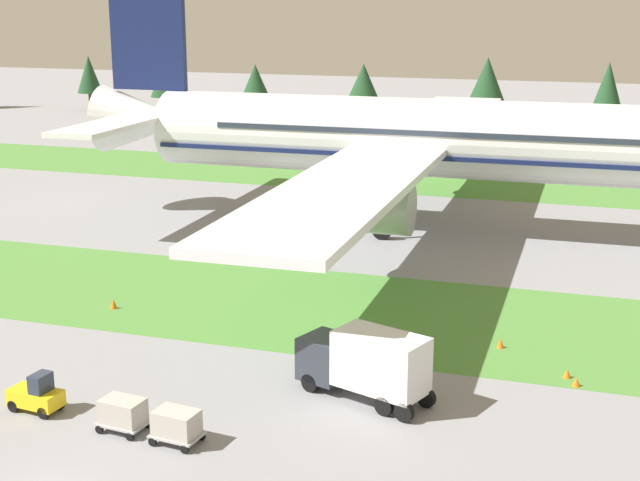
{
  "coord_description": "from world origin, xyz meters",
  "views": [
    {
      "loc": [
        20.29,
        -26.39,
        19.21
      ],
      "look_at": [
        2.75,
        27.91,
        4.0
      ],
      "focal_mm": 51.03,
      "sensor_mm": 36.0,
      "label": 1
    }
  ],
  "objects_px": {
    "cargo_dolly_second": "(176,424)",
    "taxiway_marker_1": "(576,382)",
    "airliner": "(422,137)",
    "taxiway_marker_2": "(114,304)",
    "cargo_dolly_lead": "(123,412)",
    "catering_truck": "(365,362)",
    "taxiway_marker_0": "(500,343)",
    "taxiway_marker_3": "(567,373)",
    "baggage_tug": "(37,395)"
  },
  "relations": [
    {
      "from": "taxiway_marker_3",
      "to": "baggage_tug",
      "type": "bearing_deg",
      "value": -153.63
    },
    {
      "from": "airliner",
      "to": "taxiway_marker_0",
      "type": "relative_size",
      "value": 138.32
    },
    {
      "from": "cargo_dolly_lead",
      "to": "taxiway_marker_1",
      "type": "bearing_deg",
      "value": -52.97
    },
    {
      "from": "airliner",
      "to": "baggage_tug",
      "type": "bearing_deg",
      "value": -14.96
    },
    {
      "from": "taxiway_marker_1",
      "to": "catering_truck",
      "type": "bearing_deg",
      "value": -154.47
    },
    {
      "from": "taxiway_marker_2",
      "to": "cargo_dolly_lead",
      "type": "bearing_deg",
      "value": -58.23
    },
    {
      "from": "taxiway_marker_0",
      "to": "taxiway_marker_3",
      "type": "height_order",
      "value": "taxiway_marker_0"
    },
    {
      "from": "cargo_dolly_lead",
      "to": "catering_truck",
      "type": "height_order",
      "value": "catering_truck"
    },
    {
      "from": "cargo_dolly_lead",
      "to": "cargo_dolly_second",
      "type": "distance_m",
      "value": 2.9
    },
    {
      "from": "taxiway_marker_0",
      "to": "taxiway_marker_2",
      "type": "distance_m",
      "value": 24.46
    },
    {
      "from": "baggage_tug",
      "to": "cargo_dolly_lead",
      "type": "height_order",
      "value": "baggage_tug"
    },
    {
      "from": "taxiway_marker_1",
      "to": "taxiway_marker_3",
      "type": "xyz_separation_m",
      "value": [
        -0.51,
        0.95,
        0.02
      ]
    },
    {
      "from": "airliner",
      "to": "baggage_tug",
      "type": "xyz_separation_m",
      "value": [
        -10.21,
        -40.47,
        -7.19
      ]
    },
    {
      "from": "taxiway_marker_0",
      "to": "taxiway_marker_2",
      "type": "relative_size",
      "value": 0.83
    },
    {
      "from": "taxiway_marker_1",
      "to": "taxiway_marker_3",
      "type": "height_order",
      "value": "taxiway_marker_3"
    },
    {
      "from": "cargo_dolly_second",
      "to": "taxiway_marker_1",
      "type": "relative_size",
      "value": 5.17
    },
    {
      "from": "airliner",
      "to": "taxiway_marker_3",
      "type": "bearing_deg",
      "value": 25.05
    },
    {
      "from": "airliner",
      "to": "taxiway_marker_0",
      "type": "xyz_separation_m",
      "value": [
        9.99,
        -25.34,
        -7.74
      ]
    },
    {
      "from": "taxiway_marker_0",
      "to": "taxiway_marker_1",
      "type": "relative_size",
      "value": 1.16
    },
    {
      "from": "baggage_tug",
      "to": "cargo_dolly_lead",
      "type": "distance_m",
      "value": 5.03
    },
    {
      "from": "cargo_dolly_lead",
      "to": "catering_truck",
      "type": "relative_size",
      "value": 0.32
    },
    {
      "from": "cargo_dolly_second",
      "to": "taxiway_marker_2",
      "type": "bearing_deg",
      "value": 44.97
    },
    {
      "from": "catering_truck",
      "to": "taxiway_marker_3",
      "type": "relative_size",
      "value": 14.94
    },
    {
      "from": "airliner",
      "to": "cargo_dolly_lead",
      "type": "height_order",
      "value": "airliner"
    },
    {
      "from": "catering_truck",
      "to": "taxiway_marker_2",
      "type": "xyz_separation_m",
      "value": [
        -18.87,
        8.13,
        -1.63
      ]
    },
    {
      "from": "taxiway_marker_2",
      "to": "taxiway_marker_3",
      "type": "bearing_deg",
      "value": -4.93
    },
    {
      "from": "catering_truck",
      "to": "taxiway_marker_0",
      "type": "bearing_deg",
      "value": -12.48
    },
    {
      "from": "cargo_dolly_second",
      "to": "catering_truck",
      "type": "relative_size",
      "value": 0.32
    },
    {
      "from": "cargo_dolly_second",
      "to": "cargo_dolly_lead",
      "type": "bearing_deg",
      "value": 90.0
    },
    {
      "from": "airliner",
      "to": "cargo_dolly_second",
      "type": "bearing_deg",
      "value": -4.04
    },
    {
      "from": "taxiway_marker_0",
      "to": "taxiway_marker_1",
      "type": "distance_m",
      "value": 6.02
    },
    {
      "from": "catering_truck",
      "to": "taxiway_marker_1",
      "type": "bearing_deg",
      "value": -44.88
    },
    {
      "from": "airliner",
      "to": "taxiway_marker_2",
      "type": "distance_m",
      "value": 30.82
    },
    {
      "from": "baggage_tug",
      "to": "cargo_dolly_second",
      "type": "height_order",
      "value": "baggage_tug"
    },
    {
      "from": "taxiway_marker_0",
      "to": "airliner",
      "type": "bearing_deg",
      "value": 111.51
    },
    {
      "from": "baggage_tug",
      "to": "cargo_dolly_second",
      "type": "bearing_deg",
      "value": -90.0
    },
    {
      "from": "airliner",
      "to": "cargo_dolly_second",
      "type": "height_order",
      "value": "airliner"
    },
    {
      "from": "cargo_dolly_lead",
      "to": "cargo_dolly_second",
      "type": "height_order",
      "value": "same"
    },
    {
      "from": "cargo_dolly_second",
      "to": "catering_truck",
      "type": "distance_m",
      "value": 9.86
    },
    {
      "from": "airliner",
      "to": "catering_truck",
      "type": "distance_m",
      "value": 35.05
    },
    {
      "from": "cargo_dolly_lead",
      "to": "taxiway_marker_2",
      "type": "distance_m",
      "value": 17.57
    },
    {
      "from": "catering_truck",
      "to": "taxiway_marker_3",
      "type": "xyz_separation_m",
      "value": [
        9.43,
        5.69,
        -1.71
      ]
    },
    {
      "from": "taxiway_marker_2",
      "to": "baggage_tug",
      "type": "bearing_deg",
      "value": -73.5
    },
    {
      "from": "taxiway_marker_0",
      "to": "cargo_dolly_lead",
      "type": "bearing_deg",
      "value": -134.08
    },
    {
      "from": "cargo_dolly_lead",
      "to": "taxiway_marker_1",
      "type": "distance_m",
      "value": 22.72
    },
    {
      "from": "baggage_tug",
      "to": "cargo_dolly_second",
      "type": "relative_size",
      "value": 1.16
    },
    {
      "from": "taxiway_marker_3",
      "to": "catering_truck",
      "type": "bearing_deg",
      "value": -148.88
    },
    {
      "from": "cargo_dolly_second",
      "to": "taxiway_marker_1",
      "type": "height_order",
      "value": "cargo_dolly_second"
    },
    {
      "from": "taxiway_marker_3",
      "to": "taxiway_marker_2",
      "type": "bearing_deg",
      "value": 175.07
    },
    {
      "from": "cargo_dolly_lead",
      "to": "taxiway_marker_2",
      "type": "height_order",
      "value": "cargo_dolly_lead"
    }
  ]
}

